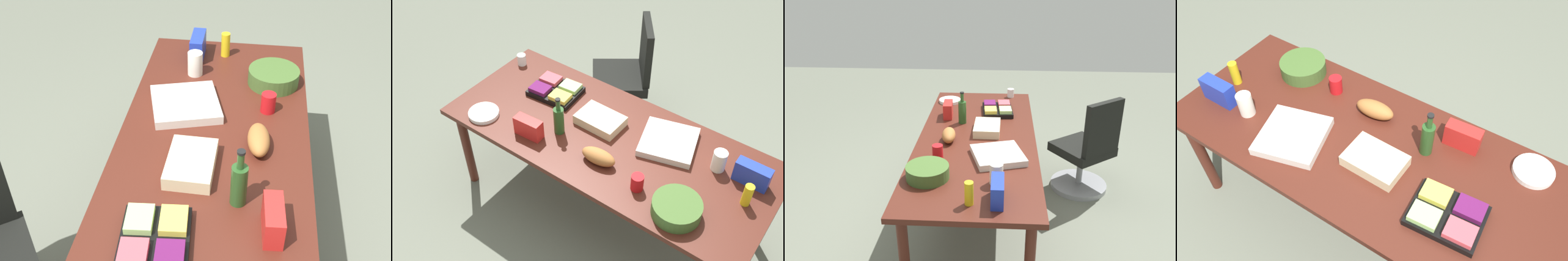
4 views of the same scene
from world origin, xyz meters
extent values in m
plane|color=slate|center=(0.00, 0.00, 0.00)|extent=(10.00, 10.00, 0.00)
cube|color=#4A1E14|center=(0.00, 0.00, 0.77)|extent=(2.32, 0.98, 0.04)
cylinder|color=#4A1E14|center=(1.07, -0.40, 0.37)|extent=(0.07, 0.07, 0.75)
cylinder|color=#4A1E14|center=(1.07, 0.40, 0.37)|extent=(0.07, 0.07, 0.75)
cylinder|color=gray|center=(0.56, -1.00, 0.03)|extent=(0.56, 0.56, 0.05)
cylinder|color=gray|center=(0.56, -1.00, 0.24)|extent=(0.06, 0.06, 0.38)
cube|color=black|center=(0.56, -1.00, 0.43)|extent=(0.67, 0.67, 0.09)
cube|color=black|center=(0.38, -1.13, 0.74)|extent=(0.30, 0.38, 0.51)
cube|color=black|center=(0.60, -0.16, 0.81)|extent=(0.38, 0.31, 0.04)
cube|color=#ABE07F|center=(0.51, -0.24, 0.85)|extent=(0.15, 0.12, 0.03)
cube|color=#E64B57|center=(0.69, -0.22, 0.85)|extent=(0.15, 0.12, 0.03)
cube|color=#EAD64C|center=(0.50, -0.10, 0.85)|extent=(0.15, 0.12, 0.03)
cube|color=#5A164E|center=(0.68, -0.08, 0.85)|extent=(0.15, 0.12, 0.03)
cube|color=silver|center=(-0.36, -0.18, 0.81)|extent=(0.45, 0.45, 0.05)
cylinder|color=yellow|center=(-0.98, -0.01, 0.87)|extent=(0.06, 0.06, 0.16)
cylinder|color=red|center=(-0.39, 0.27, 0.84)|extent=(0.09, 0.09, 0.11)
ellipsoid|color=#A36431|center=(-0.07, 0.23, 0.84)|extent=(0.25, 0.13, 0.10)
cube|color=red|center=(0.46, 0.30, 0.86)|extent=(0.20, 0.09, 0.14)
cube|color=beige|center=(0.13, -0.08, 0.82)|extent=(0.32, 0.23, 0.07)
cylinder|color=white|center=(-0.73, -0.18, 0.86)|extent=(0.11, 0.11, 0.15)
cylinder|color=#405F29|center=(-0.68, 0.30, 0.84)|extent=(0.35, 0.35, 0.09)
cylinder|color=#254D20|center=(0.31, 0.15, 0.89)|extent=(0.09, 0.09, 0.20)
cylinder|color=#254D20|center=(0.31, 0.15, 1.03)|extent=(0.04, 0.04, 0.08)
cylinder|color=black|center=(0.31, 0.15, 1.08)|extent=(0.04, 0.04, 0.01)
cube|color=#1F37B4|center=(-0.94, -0.19, 0.86)|extent=(0.22, 0.08, 0.15)
cylinder|color=white|center=(1.05, -0.29, 0.83)|extent=(0.08, 0.08, 0.09)
cylinder|color=white|center=(0.86, 0.34, 0.80)|extent=(0.27, 0.27, 0.03)
camera|label=1|loc=(1.80, 0.17, 2.34)|focal=44.51mm
camera|label=2|loc=(-1.28, 2.00, 3.10)|focal=44.25mm
camera|label=3|loc=(-3.07, -0.20, 2.21)|focal=37.09mm
camera|label=4|loc=(0.84, -1.20, 2.58)|focal=37.69mm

